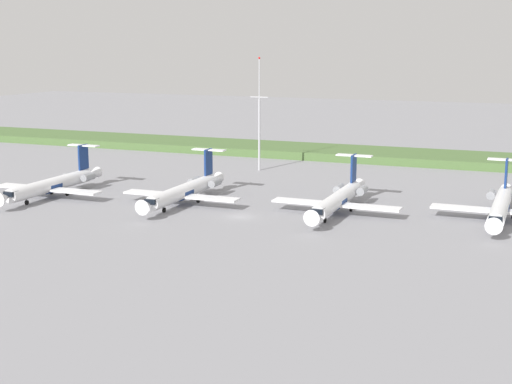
{
  "coord_description": "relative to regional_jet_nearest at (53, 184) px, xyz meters",
  "views": [
    {
      "loc": [
        48.75,
        -114.09,
        29.27
      ],
      "look_at": [
        0.0,
        7.43,
        3.0
      ],
      "focal_mm": 51.61,
      "sensor_mm": 36.0,
      "label": 1
    }
  ],
  "objects": [
    {
      "name": "regional_jet_third",
      "position": [
        55.63,
        7.14,
        0.0
      ],
      "size": [
        22.81,
        31.0,
        9.0
      ],
      "color": "white",
      "rests_on": "ground"
    },
    {
      "name": "grass_berm",
      "position": [
        40.71,
        71.82,
        -1.5
      ],
      "size": [
        320.0,
        20.0,
        2.08
      ],
      "primitive_type": "cube",
      "color": "#4C6B38",
      "rests_on": "ground"
    },
    {
      "name": "regional_jet_second",
      "position": [
        26.88,
        3.85,
        0.0
      ],
      "size": [
        22.81,
        31.0,
        9.0
      ],
      "color": "white",
      "rests_on": "ground"
    },
    {
      "name": "antenna_mast",
      "position": [
        26.08,
        43.78,
        8.42
      ],
      "size": [
        4.4,
        0.5,
        26.53
      ],
      "color": "#B2B2B7",
      "rests_on": "ground"
    },
    {
      "name": "ground_plane",
      "position": [
        40.71,
        27.83,
        -2.54
      ],
      "size": [
        500.0,
        500.0,
        0.0
      ],
      "primitive_type": "plane",
      "color": "gray"
    },
    {
      "name": "regional_jet_nearest",
      "position": [
        0.0,
        0.0,
        0.0
      ],
      "size": [
        22.81,
        31.0,
        9.0
      ],
      "color": "white",
      "rests_on": "ground"
    },
    {
      "name": "regional_jet_fourth",
      "position": [
        82.72,
        12.34,
        0.0
      ],
      "size": [
        22.81,
        31.0,
        9.0
      ],
      "color": "white",
      "rests_on": "ground"
    }
  ]
}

